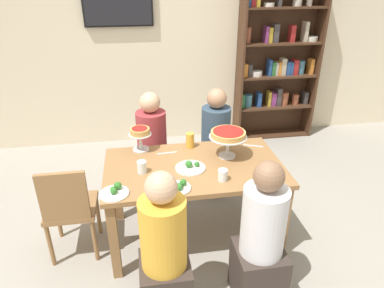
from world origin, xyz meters
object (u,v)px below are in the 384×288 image
diner_near_right (261,245)px  salad_plate_near_diner (179,187)px  dining_table (194,176)px  cutlery_fork_near (253,146)px  diner_far_left (153,154)px  cutlery_fork_far (167,153)px  diner_near_left (164,259)px  water_glass_clear_far (142,167)px  chair_head_west (69,207)px  cutlery_knife_far (262,180)px  personal_pizza_stand (140,134)px  bookshelf (277,59)px  television (118,6)px  diner_far_right (215,148)px  beer_glass_amber_tall (190,140)px  water_glass_clear_near (223,175)px  salad_plate_spare (115,192)px  deep_dish_pizza_stand (228,136)px  salad_plate_far_diner (190,167)px

diner_near_right → salad_plate_near_diner: bearing=51.4°
dining_table → cutlery_fork_near: size_ratio=8.18×
diner_far_left → cutlery_fork_far: diner_far_left is taller
diner_near_left → water_glass_clear_far: 0.77m
chair_head_west → cutlery_knife_far: bearing=-9.6°
diner_far_left → diner_near_right: 1.61m
chair_head_west → personal_pizza_stand: bearing=34.5°
dining_table → water_glass_clear_far: (-0.43, -0.04, 0.15)m
personal_pizza_stand → cutlery_fork_near: personal_pizza_stand is taller
diner_far_left → water_glass_clear_far: (-0.12, -0.78, 0.30)m
diner_near_left → personal_pizza_stand: 1.18m
bookshelf → television: bookshelf is taller
diner_far_right → cutlery_fork_far: (-0.56, -0.49, 0.25)m
beer_glass_amber_tall → personal_pizza_stand: bearing=177.8°
diner_far_left → diner_near_right: size_ratio=1.00×
beer_glass_amber_tall → water_glass_clear_near: bearing=-75.0°
cutlery_knife_far → diner_far_right: bearing=77.2°
bookshelf → diner_far_left: bearing=-144.6°
personal_pizza_stand → salad_plate_spare: bearing=-107.7°
diner_far_left → deep_dish_pizza_stand: bearing=44.7°
dining_table → bookshelf: bearing=53.5°
salad_plate_far_diner → water_glass_clear_near: size_ratio=2.74×
diner_near_right → cutlery_knife_far: bearing=-17.6°
deep_dish_pizza_stand → salad_plate_near_diner: 0.67m
diner_far_right → water_glass_clear_near: bearing=-10.0°
salad_plate_spare → cutlery_fork_far: (0.43, 0.56, -0.02)m
salad_plate_near_diner → salad_plate_spare: 0.46m
personal_pizza_stand → cutlery_fork_far: bearing=-24.8°
water_glass_clear_far → salad_plate_far_diner: bearing=-0.5°
salad_plate_spare → water_glass_clear_near: size_ratio=2.36×
diner_near_right → cutlery_knife_far: (0.13, 0.42, 0.25)m
diner_far_right → salad_plate_far_diner: diner_far_right is taller
diner_far_right → water_glass_clear_far: size_ratio=11.51×
television → water_glass_clear_far: bearing=-86.1°
cutlery_fork_far → salad_plate_near_diner: bearing=89.0°
diner_far_right → deep_dish_pizza_stand: size_ratio=3.54×
diner_far_left → salad_plate_near_diner: diner_far_left is taller
salad_plate_near_diner → water_glass_clear_near: (0.35, 0.07, 0.03)m
cutlery_fork_near → deep_dish_pizza_stand: bearing=50.4°
dining_table → salad_plate_near_diner: size_ratio=7.35×
television → diner_far_left: television is taller
television → cutlery_fork_far: bearing=-78.6°
salad_plate_far_diner → water_glass_clear_near: (0.22, -0.21, 0.03)m
diner_near_left → water_glass_clear_far: bearing=8.3°
cutlery_fork_near → personal_pizza_stand: bearing=17.3°
diner_far_left → water_glass_clear_near: (0.49, -0.99, 0.29)m
bookshelf → beer_glass_amber_tall: bookshelf is taller
diner_far_left → diner_near_right: bearing=23.9°
diner_near_right → cutlery_knife_far: 0.51m
diner_near_left → chair_head_west: 0.98m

